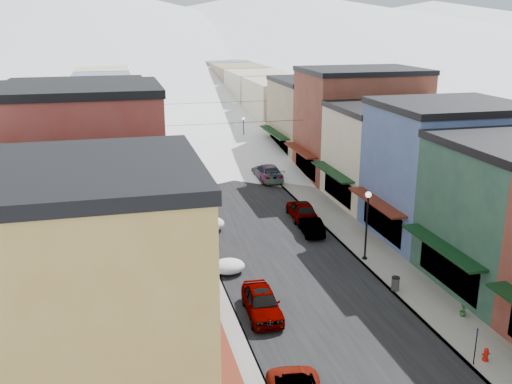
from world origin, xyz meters
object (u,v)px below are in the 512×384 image
car_dark_hatch (194,194)px  fire_hydrant (486,355)px  car_green_sedan (311,225)px  car_silver_sedan (262,302)px  streetlamp_near (367,217)px  trash_can (395,283)px

car_dark_hatch → fire_hydrant: 31.23m
car_dark_hatch → car_green_sedan: 13.08m
car_silver_sedan → car_green_sedan: 13.60m
car_green_sedan → fire_hydrant: 19.16m
fire_hydrant → car_green_sedan: bearing=97.4°
car_dark_hatch → streetlamp_near: 19.32m
car_green_sedan → fire_hydrant: size_ratio=5.81×
car_green_sedan → fire_hydrant: (2.46, -19.00, -0.20)m
car_dark_hatch → trash_can: (9.52, -21.42, -0.08)m
fire_hydrant → trash_can: (-0.74, 8.07, 0.13)m
car_green_sedan → fire_hydrant: bearing=103.0°
car_dark_hatch → car_green_sedan: car_dark_hatch is taller
car_dark_hatch → fire_hydrant: car_dark_hatch is taller
car_green_sedan → streetlamp_near: size_ratio=0.82×
car_silver_sedan → fire_hydrant: car_silver_sedan is taller
car_dark_hatch → car_silver_sedan: bearing=-83.3°
car_silver_sedan → car_dark_hatch: 22.14m
car_green_sedan → trash_can: car_green_sedan is taller
streetlamp_near → car_silver_sedan: bearing=-147.9°
car_dark_hatch → streetlamp_near: bearing=-54.8°
car_green_sedan → streetlamp_near: (1.91, -6.00, 2.60)m
car_dark_hatch → fire_hydrant: (10.26, -29.49, -0.21)m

